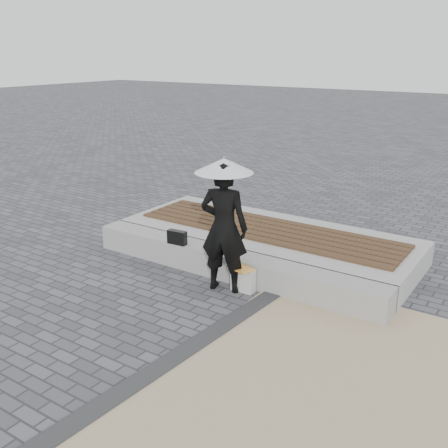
{
  "coord_description": "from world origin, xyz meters",
  "views": [
    {
      "loc": [
        4.03,
        -4.58,
        3.33
      ],
      "look_at": [
        0.18,
        1.18,
        1.0
      ],
      "focal_mm": 41.9,
      "sensor_mm": 36.0,
      "label": 1
    }
  ],
  "objects_px": {
    "seating_ledge": "(229,264)",
    "woman": "(224,228)",
    "parasol": "(224,165)",
    "handbag": "(177,237)",
    "canvas_tote": "(243,279)"
  },
  "relations": [
    {
      "from": "parasol",
      "to": "canvas_tote",
      "type": "height_order",
      "value": "parasol"
    },
    {
      "from": "seating_ledge",
      "to": "handbag",
      "type": "bearing_deg",
      "value": -169.32
    },
    {
      "from": "woman",
      "to": "parasol",
      "type": "xyz_separation_m",
      "value": [
        -0.0,
        0.0,
        0.89
      ]
    },
    {
      "from": "woman",
      "to": "parasol",
      "type": "height_order",
      "value": "parasol"
    },
    {
      "from": "seating_ledge",
      "to": "canvas_tote",
      "type": "xyz_separation_m",
      "value": [
        0.45,
        -0.32,
        -0.02
      ]
    },
    {
      "from": "parasol",
      "to": "canvas_tote",
      "type": "bearing_deg",
      "value": 20.11
    },
    {
      "from": "seating_ledge",
      "to": "woman",
      "type": "relative_size",
      "value": 2.65
    },
    {
      "from": "handbag",
      "to": "canvas_tote",
      "type": "bearing_deg",
      "value": -12.18
    },
    {
      "from": "canvas_tote",
      "to": "seating_ledge",
      "type": "bearing_deg",
      "value": 143.98
    },
    {
      "from": "parasol",
      "to": "canvas_tote",
      "type": "xyz_separation_m",
      "value": [
        0.27,
        0.1,
        -1.65
      ]
    },
    {
      "from": "seating_ledge",
      "to": "woman",
      "type": "distance_m",
      "value": 0.87
    },
    {
      "from": "seating_ledge",
      "to": "canvas_tote",
      "type": "bearing_deg",
      "value": -35.46
    },
    {
      "from": "woman",
      "to": "handbag",
      "type": "xyz_separation_m",
      "value": [
        -1.06,
        0.25,
        -0.43
      ]
    },
    {
      "from": "woman",
      "to": "parasol",
      "type": "relative_size",
      "value": 1.83
    },
    {
      "from": "parasol",
      "to": "handbag",
      "type": "xyz_separation_m",
      "value": [
        -1.06,
        0.25,
        -1.32
      ]
    }
  ]
}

